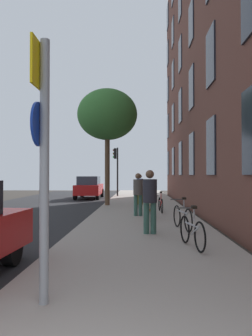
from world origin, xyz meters
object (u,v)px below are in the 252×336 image
object	(u,v)px
car_1	(89,187)
bicycle_3	(161,204)
bicycle_0	(192,231)
sign_post	(43,147)
pedestrian_1	(138,191)
bicycle_1	(182,217)
pedestrian_2	(140,187)
bicycle_2	(150,209)
traffic_light	(116,163)
pedestrian_0	(150,197)
tree_near	(107,115)

from	to	relation	value
car_1	bicycle_3	bearing A→B (deg)	-65.00
bicycle_0	car_1	xyz separation A→B (m)	(-4.79, 16.93, 0.36)
sign_post	bicycle_0	bearing A→B (deg)	54.19
pedestrian_1	bicycle_1	bearing A→B (deg)	-68.17
sign_post	pedestrian_2	xyz separation A→B (m)	(1.28, 14.13, -1.02)
bicycle_2	bicycle_3	xyz separation A→B (m)	(0.55, 2.38, -0.03)
sign_post	pedestrian_2	distance (m)	14.23
traffic_light	pedestrian_2	distance (m)	7.73
traffic_light	pedestrian_0	size ratio (longest dim) A/B	2.13
pedestrian_2	bicycle_3	bearing A→B (deg)	-76.42
traffic_light	bicycle_1	distance (m)	16.16
bicycle_2	bicycle_0	bearing A→B (deg)	-80.79
sign_post	pedestrian_0	xyz separation A→B (m)	(1.52, 5.03, -0.96)
tree_near	pedestrian_0	bearing A→B (deg)	-77.09
bicycle_2	pedestrian_2	size ratio (longest dim) A/B	1.02
bicycle_1	sign_post	bearing A→B (deg)	-113.47
bicycle_1	pedestrian_0	bearing A→B (deg)	-143.30
bicycle_1	pedestrian_2	bearing A→B (deg)	98.30
sign_post	bicycle_2	size ratio (longest dim) A/B	1.99
tree_near	pedestrian_1	bearing A→B (deg)	-70.39
pedestrian_2	car_1	world-z (taller)	pedestrian_2
tree_near	bicycle_1	xyz separation A→B (m)	(2.96, -7.91, -4.45)
bicycle_3	pedestrian_1	size ratio (longest dim) A/B	0.93
car_1	pedestrian_1	bearing A→B (deg)	-72.25
bicycle_1	bicycle_3	world-z (taller)	bicycle_1
tree_near	bicycle_0	xyz separation A→B (m)	(2.85, -10.35, -4.46)
bicycle_0	bicycle_2	size ratio (longest dim) A/B	0.97
car_1	bicycle_1	bearing A→B (deg)	-71.31
car_1	traffic_light	bearing A→B (deg)	33.30
tree_near	bicycle_2	bearing A→B (deg)	-69.61
pedestrian_1	car_1	bearing A→B (deg)	107.75
traffic_light	pedestrian_1	bearing A→B (deg)	-82.25
sign_post	traffic_light	world-z (taller)	traffic_light
tree_near	bicycle_3	size ratio (longest dim) A/B	3.98
tree_near	bicycle_3	world-z (taller)	tree_near
sign_post	bicycle_2	xyz separation A→B (m)	(1.62, 8.06, -1.58)
bicycle_0	bicycle_3	distance (m)	7.13
bicycle_1	tree_near	bearing A→B (deg)	110.54
bicycle_0	pedestrian_2	size ratio (longest dim) A/B	0.99
bicycle_3	pedestrian_2	xyz separation A→B (m)	(-0.89, 3.69, 0.59)
bicycle_0	bicycle_3	size ratio (longest dim) A/B	1.04
bicycle_0	pedestrian_0	xyz separation A→B (m)	(-0.87, 1.71, 0.63)
sign_post	tree_near	size ratio (longest dim) A/B	0.53
traffic_light	pedestrian_0	distance (m)	16.65
tree_near	pedestrian_2	world-z (taller)	tree_near
bicycle_3	pedestrian_2	world-z (taller)	pedestrian_2
bicycle_2	tree_near	bearing A→B (deg)	110.39
bicycle_2	pedestrian_0	world-z (taller)	pedestrian_0
pedestrian_2	pedestrian_1	bearing A→B (deg)	-90.99
bicycle_1	bicycle_3	xyz separation A→B (m)	(-0.33, 4.69, -0.03)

